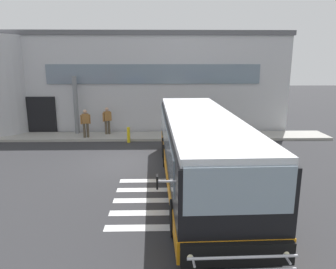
# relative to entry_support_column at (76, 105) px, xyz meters

# --- Properties ---
(ground_plane) EXTENTS (80.00, 90.00, 0.02)m
(ground_plane) POSITION_rel_entry_support_column_xyz_m (3.83, -5.40, -1.94)
(ground_plane) COLOR #2B2B2D
(ground_plane) RESTS_ON ground
(bay_paint_stripes) EXTENTS (4.40, 3.96, 0.01)m
(bay_paint_stripes) POSITION_rel_entry_support_column_xyz_m (5.83, -9.60, -1.93)
(bay_paint_stripes) COLOR silver
(bay_paint_stripes) RESTS_ON ground
(terminal_building) EXTENTS (21.18, 13.80, 6.45)m
(terminal_building) POSITION_rel_entry_support_column_xyz_m (3.15, 6.19, 1.28)
(terminal_building) COLOR #B7B7BC
(terminal_building) RESTS_ON ground
(boarding_curb) EXTENTS (23.38, 2.00, 0.15)m
(boarding_curb) POSITION_rel_entry_support_column_xyz_m (3.83, -0.60, -1.86)
(boarding_curb) COLOR #9E9B93
(boarding_curb) RESTS_ON ground
(entry_support_column) EXTENTS (0.28, 0.28, 3.56)m
(entry_support_column) POSITION_rel_entry_support_column_xyz_m (0.00, 0.00, 0.00)
(entry_support_column) COLOR slate
(entry_support_column) RESTS_ON boarding_curb
(bus_main_foreground) EXTENTS (3.02, 11.26, 2.70)m
(bus_main_foreground) POSITION_rel_entry_support_column_xyz_m (6.73, -8.22, -0.60)
(bus_main_foreground) COLOR black
(bus_main_foreground) RESTS_ON ground
(passenger_near_column) EXTENTS (0.56, 0.47, 1.68)m
(passenger_near_column) POSITION_rel_entry_support_column_xyz_m (0.79, -1.08, -0.82)
(passenger_near_column) COLOR #4C4233
(passenger_near_column) RESTS_ON boarding_curb
(passenger_by_doorway) EXTENTS (0.50, 0.39, 1.68)m
(passenger_by_doorway) POSITION_rel_entry_support_column_xyz_m (1.93, -0.25, -0.85)
(passenger_by_doorway) COLOR #4C4233
(passenger_by_doorway) RESTS_ON boarding_curb
(safety_bollard_yellow) EXTENTS (0.18, 0.18, 0.90)m
(safety_bollard_yellow) POSITION_rel_entry_support_column_xyz_m (3.39, -1.80, -1.48)
(safety_bollard_yellow) COLOR yellow
(safety_bollard_yellow) RESTS_ON ground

